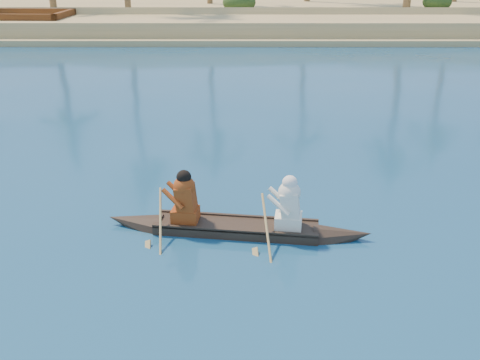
# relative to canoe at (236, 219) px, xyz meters

# --- Properties ---
(sandy_embankment) EXTENTS (150.00, 51.00, 1.50)m
(sandy_embankment) POSITION_rel_canoe_xyz_m (-5.69, 48.45, 0.24)
(sandy_embankment) COLOR tan
(sandy_embankment) RESTS_ON ground
(shrub_cluster) EXTENTS (100.00, 6.00, 2.40)m
(shrub_cluster) POSITION_rel_canoe_xyz_m (-5.69, 33.06, 0.91)
(shrub_cluster) COLOR black
(shrub_cluster) RESTS_ON ground
(canoe) EXTENTS (5.46, 1.43, 1.49)m
(canoe) POSITION_rel_canoe_xyz_m (0.00, 0.00, 0.00)
(canoe) COLOR #30221A
(canoe) RESTS_ON ground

